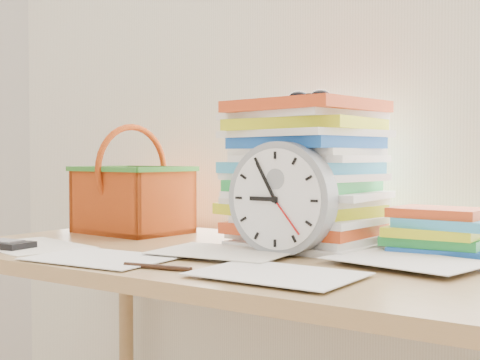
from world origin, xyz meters
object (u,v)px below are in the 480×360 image
Objects in this scene: paper_stack at (304,174)px; calculator at (0,244)px; desk at (248,288)px; clock at (282,199)px; basket at (132,180)px; book_stack at (442,232)px.

paper_stack reaches higher than calculator.
desk is 5.88× the size of clock.
desk is 0.54m from basket.
calculator is at bearing -156.10° from clock.
basket is at bearing -178.28° from paper_stack.
clock is at bearing 13.07° from desk.
basket reaches higher than book_stack.
basket is (-0.52, -0.02, -0.02)m from paper_stack.
calculator is at bearing -154.66° from desk.
calculator is at bearing -90.58° from basket.
book_stack is 0.98m from calculator.
basket is 0.42m from calculator.
paper_stack is 0.71m from calculator.
basket is at bearing 166.61° from clock.
book_stack is at bearing 30.37° from desk.
book_stack is at bearing 9.02° from basket.
desk is 0.57m from calculator.
desk is at bearing -166.93° from clock.
book_stack is (0.30, 0.04, -0.12)m from paper_stack.
clock is 0.65m from calculator.
desk is 0.29m from paper_stack.
book_stack is (0.28, 0.19, -0.07)m from clock.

